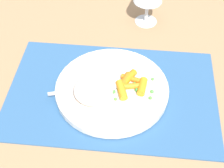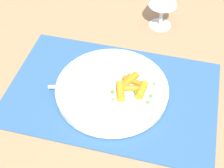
# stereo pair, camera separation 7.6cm
# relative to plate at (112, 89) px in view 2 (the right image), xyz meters

# --- Properties ---
(ground_plane) EXTENTS (2.40, 2.40, 0.00)m
(ground_plane) POSITION_rel_plate_xyz_m (0.00, 0.00, -0.01)
(ground_plane) COLOR #997551
(placemat) EXTENTS (0.49, 0.32, 0.01)m
(placemat) POSITION_rel_plate_xyz_m (0.00, 0.00, -0.01)
(placemat) COLOR #2D5684
(placemat) RESTS_ON ground_plane
(plate) EXTENTS (0.26, 0.26, 0.02)m
(plate) POSITION_rel_plate_xyz_m (0.00, 0.00, 0.00)
(plate) COLOR silver
(plate) RESTS_ON placemat
(rice_mound) EXTENTS (0.09, 0.09, 0.04)m
(rice_mound) POSITION_rel_plate_xyz_m (-0.04, -0.03, 0.03)
(rice_mound) COLOR beige
(rice_mound) RESTS_ON plate
(carrot_portion) EXTENTS (0.07, 0.09, 0.02)m
(carrot_portion) POSITION_rel_plate_xyz_m (0.04, 0.01, 0.02)
(carrot_portion) COLOR orange
(carrot_portion) RESTS_ON plate
(pea_scatter) EXTENTS (0.09, 0.08, 0.01)m
(pea_scatter) POSITION_rel_plate_xyz_m (0.05, -0.00, 0.01)
(pea_scatter) COLOR #529E2F
(pea_scatter) RESTS_ON plate
(fork) EXTENTS (0.19, 0.06, 0.01)m
(fork) POSITION_rel_plate_xyz_m (-0.03, -0.01, 0.01)
(fork) COLOR #B9B9B9
(fork) RESTS_ON plate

